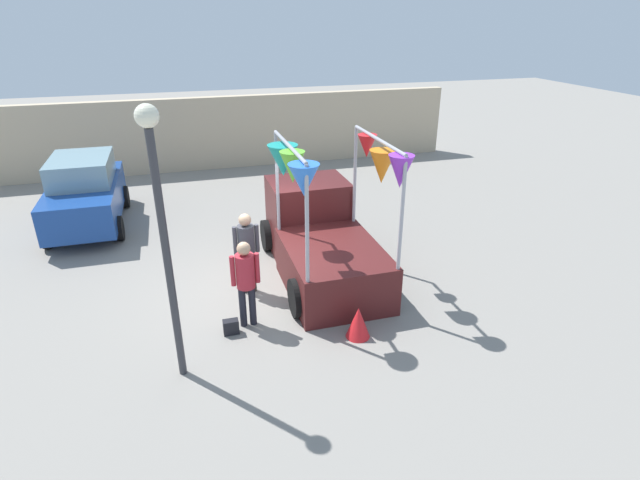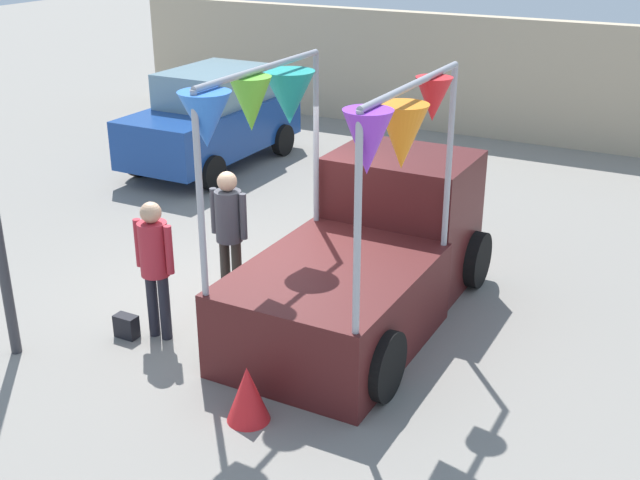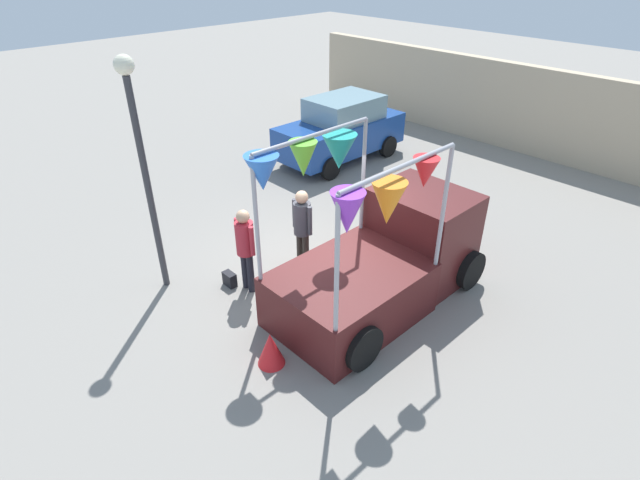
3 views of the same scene
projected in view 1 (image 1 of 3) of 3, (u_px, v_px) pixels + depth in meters
The scene contains 9 objects.
ground_plane at pixel (264, 288), 10.62m from camera, with size 60.00×60.00×0.00m, color gray.
vendor_truck at pixel (320, 233), 11.03m from camera, with size 2.45×4.15×3.19m.
parked_car at pixel (85, 192), 13.39m from camera, with size 1.88×4.00×1.88m.
person_customer at pixel (245, 276), 8.96m from camera, with size 0.53×0.34×1.70m.
person_vendor at pixel (247, 246), 10.06m from camera, with size 0.53×0.34×1.75m.
handbag at pixel (231, 327), 9.07m from camera, with size 0.28×0.16×0.28m, color black.
street_lamp at pixel (161, 215), 6.98m from camera, with size 0.32×0.32×4.30m.
brick_boundary_wall at pixel (216, 133), 18.30m from camera, with size 18.00×0.36×2.60m, color tan.
folded_kite_bundle_crimson at pixel (358, 322), 8.92m from camera, with size 0.44×0.44×0.60m, color red.
Camera 1 is at (-1.43, -9.19, 5.36)m, focal length 28.00 mm.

